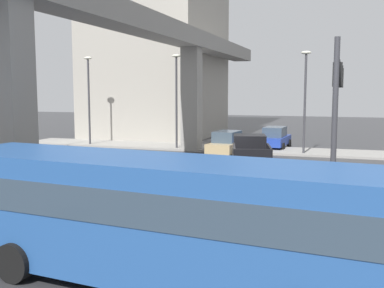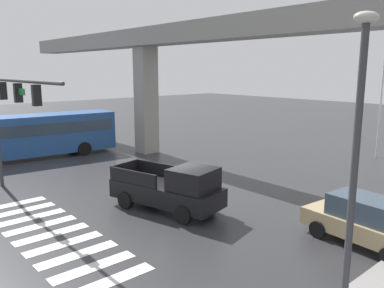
{
  "view_description": "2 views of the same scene",
  "coord_description": "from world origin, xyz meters",
  "px_view_note": "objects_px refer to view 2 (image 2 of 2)",
  "views": [
    {
      "loc": [
        -23.18,
        -6.0,
        4.55
      ],
      "look_at": [
        0.29,
        1.87,
        1.67
      ],
      "focal_mm": 43.37,
      "sensor_mm": 36.0,
      "label": 1
    },
    {
      "loc": [
        13.82,
        -11.23,
        6.09
      ],
      "look_at": [
        -0.2,
        1.09,
        2.52
      ],
      "focal_mm": 36.59,
      "sensor_mm": 36.0,
      "label": 2
    }
  ],
  "objects_px": {
    "pickup_truck": "(172,189)",
    "traffic_signal_mast": "(11,103)",
    "sedan_tan": "(366,221)",
    "street_lamp_near_corner": "(357,142)",
    "city_bus": "(35,133)"
  },
  "relations": [
    {
      "from": "city_bus",
      "to": "traffic_signal_mast",
      "type": "relative_size",
      "value": 1.26
    },
    {
      "from": "sedan_tan",
      "to": "street_lamp_near_corner",
      "type": "relative_size",
      "value": 0.61
    },
    {
      "from": "pickup_truck",
      "to": "city_bus",
      "type": "bearing_deg",
      "value": -177.84
    },
    {
      "from": "traffic_signal_mast",
      "to": "street_lamp_near_corner",
      "type": "relative_size",
      "value": 1.2
    },
    {
      "from": "pickup_truck",
      "to": "sedan_tan",
      "type": "xyz_separation_m",
      "value": [
        7.09,
        3.06,
        -0.14
      ]
    },
    {
      "from": "pickup_truck",
      "to": "traffic_signal_mast",
      "type": "distance_m",
      "value": 8.44
    },
    {
      "from": "sedan_tan",
      "to": "traffic_signal_mast",
      "type": "height_order",
      "value": "traffic_signal_mast"
    },
    {
      "from": "sedan_tan",
      "to": "street_lamp_near_corner",
      "type": "height_order",
      "value": "street_lamp_near_corner"
    },
    {
      "from": "sedan_tan",
      "to": "traffic_signal_mast",
      "type": "distance_m",
      "value": 15.73
    },
    {
      "from": "traffic_signal_mast",
      "to": "sedan_tan",
      "type": "bearing_deg",
      "value": 29.46
    },
    {
      "from": "pickup_truck",
      "to": "sedan_tan",
      "type": "bearing_deg",
      "value": 23.33
    },
    {
      "from": "traffic_signal_mast",
      "to": "pickup_truck",
      "type": "bearing_deg",
      "value": 35.65
    },
    {
      "from": "pickup_truck",
      "to": "street_lamp_near_corner",
      "type": "bearing_deg",
      "value": -12.59
    },
    {
      "from": "pickup_truck",
      "to": "city_bus",
      "type": "distance_m",
      "value": 14.58
    },
    {
      "from": "street_lamp_near_corner",
      "to": "pickup_truck",
      "type": "bearing_deg",
      "value": 167.41
    }
  ]
}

